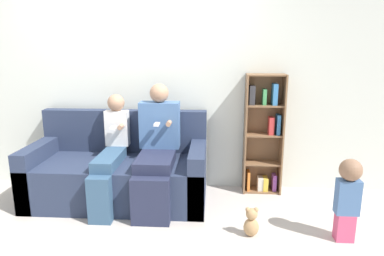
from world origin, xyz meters
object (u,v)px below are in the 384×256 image
at_px(child_seated, 110,152).
at_px(teddy_bear, 251,223).
at_px(toddler_standing, 348,194).
at_px(bookshelf, 264,135).
at_px(couch, 119,173).
at_px(adult_seated, 157,145).

relative_size(child_seated, teddy_bear, 4.17).
height_order(toddler_standing, bookshelf, bookshelf).
distance_m(toddler_standing, bookshelf, 1.21).
bearing_deg(toddler_standing, child_seated, 165.49).
bearing_deg(couch, teddy_bear, -26.54).
bearing_deg(adult_seated, couch, 168.45).
xyz_separation_m(child_seated, teddy_bear, (1.42, -0.56, -0.46)).
xyz_separation_m(adult_seated, teddy_bear, (0.93, -0.59, -0.53)).
bearing_deg(teddy_bear, child_seated, 158.50).
xyz_separation_m(couch, adult_seated, (0.44, -0.09, 0.35)).
xyz_separation_m(child_seated, bookshelf, (1.64, 0.47, 0.09)).
relative_size(adult_seated, toddler_standing, 1.71).
bearing_deg(bookshelf, teddy_bear, -102.38).
distance_m(couch, teddy_bear, 1.54).
bearing_deg(toddler_standing, teddy_bear, 178.89).
relative_size(couch, toddler_standing, 2.54).
relative_size(adult_seated, teddy_bear, 4.61).
bearing_deg(teddy_bear, adult_seated, 147.47).
xyz_separation_m(adult_seated, bookshelf, (1.16, 0.43, 0.02)).
distance_m(child_seated, toddler_standing, 2.30).
xyz_separation_m(adult_seated, child_seated, (-0.49, -0.04, -0.07)).
distance_m(couch, child_seated, 0.31).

